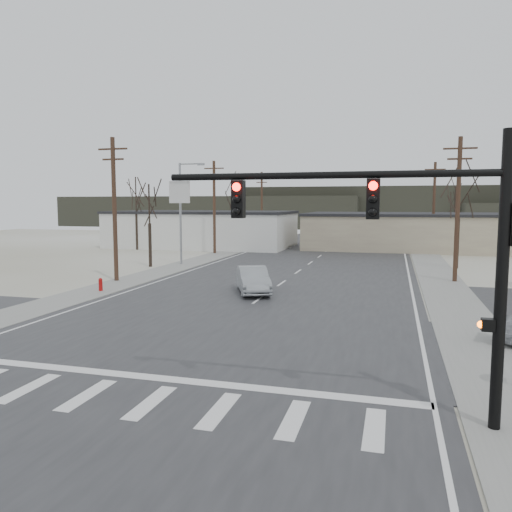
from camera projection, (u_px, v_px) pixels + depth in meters
The scene contains 25 objects.
ground at pixel (208, 336), 20.68m from camera, with size 140.00×140.00×0.00m, color silver.
main_road at pixel (285, 281), 35.05m from camera, with size 18.00×110.00×0.05m, color #2A2A2D.
cross_road at pixel (208, 336), 20.67m from camera, with size 90.00×10.00×0.04m, color #2A2A2D.
sidewalk_left at pixel (176, 267), 42.65m from camera, with size 3.00×90.00×0.06m, color gray.
sidewalk_right at pixel (438, 277), 37.02m from camera, with size 3.00×90.00×0.06m, color gray.
traffic_signal_mast at pixel (418, 237), 12.14m from camera, with size 8.95×0.43×7.20m.
fire_hydrant at pixel (101, 285), 31.01m from camera, with size 0.24×0.24×0.87m.
building_left_far at pixel (203, 229), 63.02m from camera, with size 22.30×12.30×4.50m.
building_right_far at pixel (417, 231), 59.95m from camera, with size 26.30×14.30×4.30m.
upole_left_b at pixel (114, 207), 34.68m from camera, with size 2.20×0.30×10.00m.
upole_left_c at pixel (214, 206), 53.84m from camera, with size 2.20×0.30×10.00m.
upole_left_d at pixel (262, 205), 73.01m from camera, with size 2.20×0.30×10.00m.
upole_right_a at pixel (458, 207), 34.31m from camera, with size 2.20×0.30×10.00m.
upole_right_b at pixel (434, 206), 55.39m from camera, with size 2.20×0.30×10.00m.
streetlight_main at pixel (182, 208), 44.09m from camera, with size 2.40×0.25×9.00m.
tree_left_near at pixel (149, 206), 42.74m from camera, with size 3.30×3.30×7.35m.
tree_right_mid at pixel (459, 198), 41.64m from camera, with size 3.74×3.74×8.33m.
tree_left_far at pixel (233, 197), 67.81m from camera, with size 3.96×3.96×8.82m.
tree_right_far at pixel (455, 202), 65.92m from camera, with size 3.52×3.52×7.84m.
tree_left_mid at pixel (136, 196), 58.44m from camera, with size 3.96×3.96×8.82m.
hill_left at pixel (209, 212), 117.76m from camera, with size 70.00×18.00×7.00m, color #333026.
hill_center at pixel (431, 208), 108.20m from camera, with size 80.00×18.00×9.00m, color #333026.
sedan_crossing at pixel (253, 280), 30.41m from camera, with size 1.68×4.82×1.59m, color gray.
car_far_a at pixel (342, 243), 60.22m from camera, with size 1.95×4.80×1.39m, color black.
car_far_b at pixel (351, 232), 80.72m from camera, with size 1.87×4.65×1.58m, color black.
Camera 1 is at (7.32, -18.94, 5.50)m, focal length 35.00 mm.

